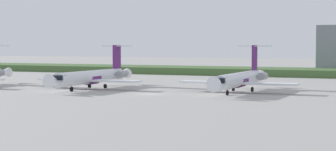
# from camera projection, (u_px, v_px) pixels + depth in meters

# --- Properties ---
(ground_plane) EXTENTS (500.00, 500.00, 0.00)m
(ground_plane) POSITION_uv_depth(u_px,v_px,m) (205.00, 84.00, 135.36)
(ground_plane) COLOR #9E9B96
(grass_berm) EXTENTS (320.00, 20.00, 2.10)m
(grass_berm) POSITION_uv_depth(u_px,v_px,m) (254.00, 71.00, 175.04)
(grass_berm) COLOR #426033
(grass_berm) RESTS_ON ground
(regional_jet_second) EXTENTS (22.81, 31.00, 9.00)m
(regional_jet_second) POSITION_uv_depth(u_px,v_px,m) (93.00, 76.00, 121.03)
(regional_jet_second) COLOR silver
(regional_jet_second) RESTS_ON ground
(regional_jet_third) EXTENTS (22.81, 31.00, 9.00)m
(regional_jet_third) POSITION_uv_depth(u_px,v_px,m) (240.00, 79.00, 112.42)
(regional_jet_third) COLOR silver
(regional_jet_third) RESTS_ON ground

